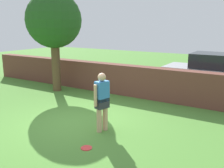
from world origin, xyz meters
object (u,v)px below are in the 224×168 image
at_px(car, 216,74).
at_px(frisbee_red, 86,148).
at_px(tree, 54,21).
at_px(person, 102,99).

bearing_deg(car, frisbee_red, -103.83).
bearing_deg(tree, car, 25.69).
bearing_deg(frisbee_red, car, 76.05).
distance_m(tree, frisbee_red, 6.53).
xyz_separation_m(person, car, (1.91, 5.59, -0.04)).
relative_size(tree, frisbee_red, 15.64).
relative_size(person, car, 0.39).
relative_size(car, frisbee_red, 15.57).
height_order(tree, frisbee_red, tree).
bearing_deg(person, car, -4.13).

